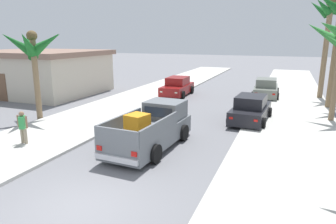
% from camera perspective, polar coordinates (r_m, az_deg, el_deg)
% --- Properties ---
extents(ground_plane, '(160.00, 160.00, 0.00)m').
position_cam_1_polar(ground_plane, '(9.44, -16.02, -16.72)').
color(ground_plane, slate).
extents(sidewalk_left, '(4.88, 60.00, 0.12)m').
position_cam_1_polar(sidewalk_left, '(21.78, -8.72, 1.27)').
color(sidewalk_left, beige).
rests_on(sidewalk_left, ground).
extents(sidewalk_right, '(4.88, 60.00, 0.12)m').
position_cam_1_polar(sidewalk_right, '(18.92, 22.13, -1.50)').
color(sidewalk_right, beige).
rests_on(sidewalk_right, ground).
extents(curb_left, '(0.16, 60.00, 0.10)m').
position_cam_1_polar(curb_left, '(21.28, -6.29, 1.03)').
color(curb_left, silver).
rests_on(curb_left, ground).
extents(curb_right, '(0.16, 60.00, 0.10)m').
position_cam_1_polar(curb_right, '(18.93, 18.98, -1.25)').
color(curb_right, silver).
rests_on(curb_right, ground).
extents(pickup_truck, '(2.42, 5.30, 1.80)m').
position_cam_1_polar(pickup_truck, '(13.39, -3.07, -3.24)').
color(pickup_truck, slate).
rests_on(pickup_truck, ground).
extents(car_left_near, '(2.09, 4.29, 1.54)m').
position_cam_1_polar(car_left_near, '(25.51, 1.77, 4.73)').
color(car_left_near, maroon).
rests_on(car_left_near, ground).
extents(car_right_near, '(2.21, 4.34, 1.54)m').
position_cam_1_polar(car_right_near, '(18.01, 15.26, 0.44)').
color(car_right_near, black).
rests_on(car_right_near, ground).
extents(car_left_mid, '(2.15, 4.31, 1.54)m').
position_cam_1_polar(car_left_mid, '(25.86, 17.91, 4.20)').
color(car_left_mid, slate).
rests_on(car_left_mid, ground).
extents(palm_tree_right_fore, '(3.89, 3.48, 5.18)m').
position_cam_1_polar(palm_tree_right_fore, '(18.93, -23.79, 10.97)').
color(palm_tree_right_fore, '#846B4C').
rests_on(palm_tree_right_fore, ground).
extents(palm_tree_right_back, '(3.65, 3.18, 7.65)m').
position_cam_1_polar(palm_tree_right_back, '(26.36, 28.12, 15.22)').
color(palm_tree_right_back, '#846B4C').
rests_on(palm_tree_right_back, ground).
extents(roadside_house, '(10.19, 8.51, 3.66)m').
position_cam_1_polar(roadside_house, '(28.85, -22.82, 7.00)').
color(roadside_house, beige).
rests_on(roadside_house, ground).
extents(pedestrian, '(0.57, 0.44, 1.59)m').
position_cam_1_polar(pedestrian, '(14.86, -25.61, -2.42)').
color(pedestrian, gray).
rests_on(pedestrian, ground).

